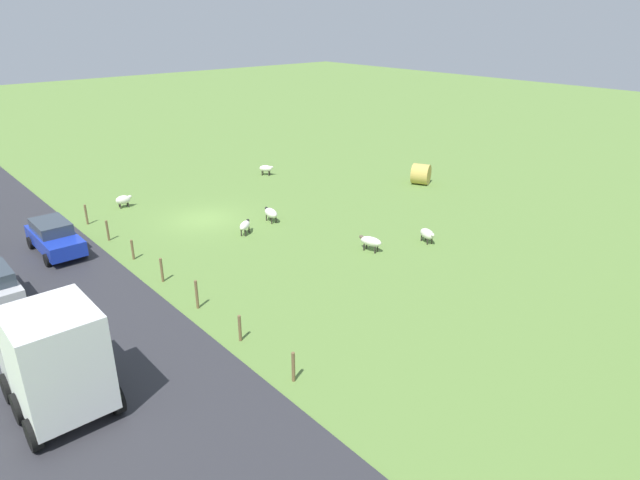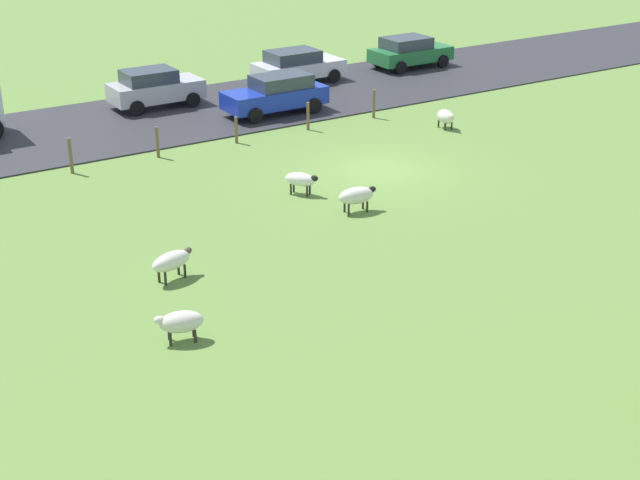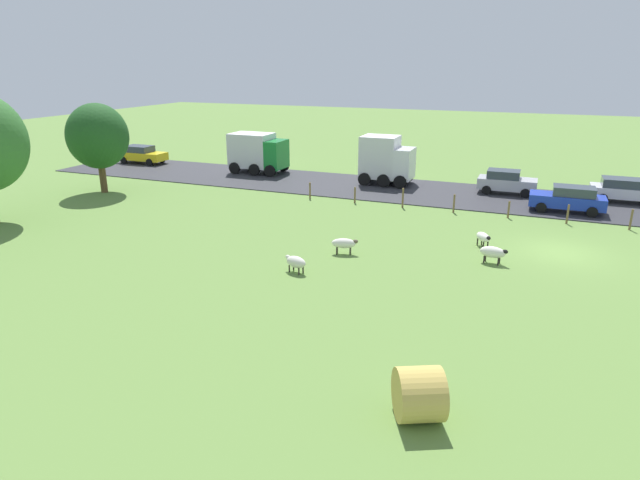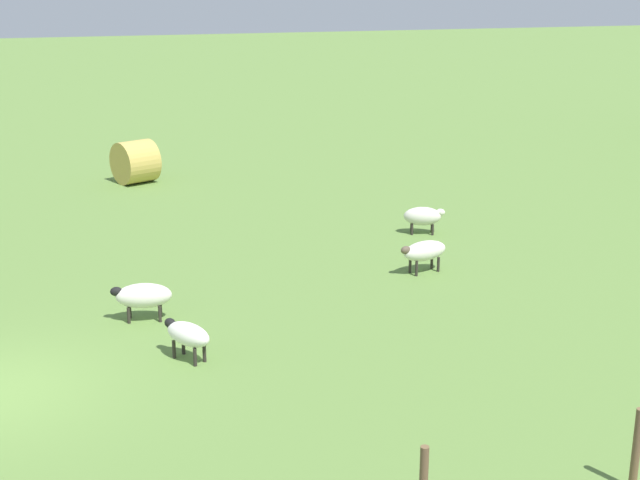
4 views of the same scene
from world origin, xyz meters
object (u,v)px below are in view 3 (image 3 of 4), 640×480
at_px(sheep_4, 344,243).
at_px(sheep_5, 296,262).
at_px(sheep_1, 493,252).
at_px(hay_bale_0, 419,394).
at_px(truck_0, 258,152).
at_px(sheep_0, 483,237).
at_px(car_0, 569,199).
at_px(car_4, 624,190).
at_px(car_2, 506,182).
at_px(truck_1, 386,160).
at_px(tree_1, 98,136).
at_px(car_3, 142,154).

bearing_deg(sheep_4, sheep_5, 159.31).
distance_m(sheep_1, hay_bale_0, 12.78).
height_order(sheep_4, truck_0, truck_0).
relative_size(sheep_0, sheep_5, 0.93).
distance_m(car_0, car_4, 5.44).
bearing_deg(sheep_1, car_2, 1.65).
distance_m(truck_1, car_0, 13.29).
height_order(sheep_0, hay_bale_0, hay_bale_0).
distance_m(sheep_4, tree_1, 21.65).
relative_size(sheep_1, car_2, 0.33).
xyz_separation_m(sheep_5, car_0, (15.55, -11.57, 0.40)).
bearing_deg(hay_bale_0, car_2, -0.68).
relative_size(sheep_5, hay_bale_0, 0.82).
relative_size(hay_bale_0, truck_1, 0.37).
bearing_deg(tree_1, car_0, -78.21).
bearing_deg(sheep_4, sheep_1, -78.76).
height_order(sheep_1, car_2, car_2).
xyz_separation_m(car_0, car_4, (4.14, -3.53, -0.02)).
bearing_deg(sheep_4, car_4, -40.05).
bearing_deg(car_3, car_4, -89.55).
relative_size(truck_0, truck_1, 1.18).
height_order(sheep_4, car_3, car_3).
bearing_deg(tree_1, sheep_4, -106.24).
xyz_separation_m(sheep_4, car_4, (16.57, -13.93, 0.33)).
distance_m(car_2, car_3, 32.00).
distance_m(truck_0, car_2, 19.96).
relative_size(sheep_5, car_2, 0.30).
bearing_deg(truck_1, sheep_4, -171.67).
distance_m(hay_bale_0, tree_1, 31.97).
bearing_deg(tree_1, hay_bale_0, -123.11).
height_order(tree_1, car_2, tree_1).
height_order(sheep_0, car_3, car_3).
distance_m(sheep_0, car_3, 34.19).
bearing_deg(sheep_1, sheep_4, 101.24).
height_order(car_2, car_4, car_2).
bearing_deg(truck_0, sheep_0, -122.81).
height_order(car_0, car_3, car_0).
height_order(sheep_0, sheep_5, sheep_5).
relative_size(car_3, car_4, 1.04).
xyz_separation_m(sheep_4, tree_1, (5.98, 20.52, 3.46)).
distance_m(sheep_5, tree_1, 21.66).
distance_m(sheep_4, car_4, 21.64).
distance_m(car_0, car_2, 5.43).
height_order(sheep_0, sheep_1, sheep_1).
distance_m(car_3, car_4, 39.48).
height_order(car_0, car_4, car_0).
distance_m(sheep_1, car_4, 16.76).
bearing_deg(car_2, car_4, -86.84).
distance_m(tree_1, car_2, 28.99).
bearing_deg(car_4, sheep_4, 139.95).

